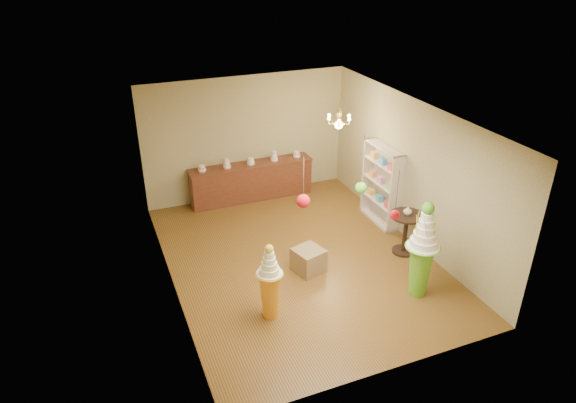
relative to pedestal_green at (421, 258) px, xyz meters
name	(u,v)px	position (x,y,z in m)	size (l,w,h in m)	color
floor	(299,259)	(-1.56, 1.82, -0.76)	(6.50, 6.50, 0.00)	brown
ceiling	(301,115)	(-1.56, 1.82, 2.24)	(6.50, 6.50, 0.00)	white
wall_back	(247,138)	(-1.56, 5.07, 0.74)	(5.00, 0.04, 3.00)	#9B936E
wall_front	(394,289)	(-1.56, -1.43, 0.74)	(5.00, 0.04, 3.00)	#9B936E
wall_left	(166,216)	(-4.06, 1.82, 0.74)	(0.04, 6.50, 3.00)	#9B936E
wall_right	(412,172)	(0.94, 1.82, 0.74)	(0.04, 6.50, 3.00)	#9B936E
pedestal_green	(421,258)	(0.00, 0.00, 0.00)	(0.64, 0.64, 1.85)	#61B026
pedestal_orange	(270,288)	(-2.69, 0.41, -0.19)	(0.56, 0.56, 1.41)	orange
burlap_riser	(308,260)	(-1.54, 1.39, -0.52)	(0.52, 0.52, 0.47)	#8A6D4B
sideboard	(252,181)	(-1.56, 4.79, -0.28)	(3.04, 0.54, 1.16)	#56291B
shelving_unit	(382,185)	(0.78, 2.62, 0.15)	(0.33, 1.20, 1.80)	beige
round_table	(406,228)	(0.54, 1.27, -0.19)	(0.82, 0.82, 0.88)	black
vase	(408,211)	(0.54, 1.27, 0.21)	(0.17, 0.17, 0.18)	beige
pom_red_left	(303,201)	(-2.22, 0.15, 1.47)	(0.21, 0.21, 0.88)	#3D392C
pom_green_mid	(361,188)	(-1.00, 0.54, 1.31)	(0.20, 0.20, 1.04)	#3D392C
pom_red_right	(395,215)	(-1.29, -0.89, 1.57)	(0.14, 0.14, 0.75)	#3D392C
chandelier	(339,122)	(-0.12, 3.10, 1.55)	(0.60, 0.60, 0.85)	gold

